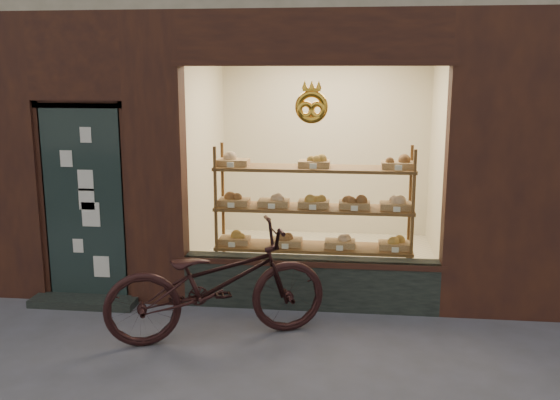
# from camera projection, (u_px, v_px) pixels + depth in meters

# --- Properties ---
(display_shelf) EXTENTS (2.20, 0.45, 1.70)m
(display_shelf) POSITION_uv_depth(u_px,v_px,m) (313.00, 222.00, 6.97)
(display_shelf) COLOR brown
(display_shelf) RESTS_ON ground
(bicycle) EXTENTS (2.21, 1.44, 1.10)m
(bicycle) POSITION_uv_depth(u_px,v_px,m) (217.00, 283.00, 5.86)
(bicycle) COLOR black
(bicycle) RESTS_ON ground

